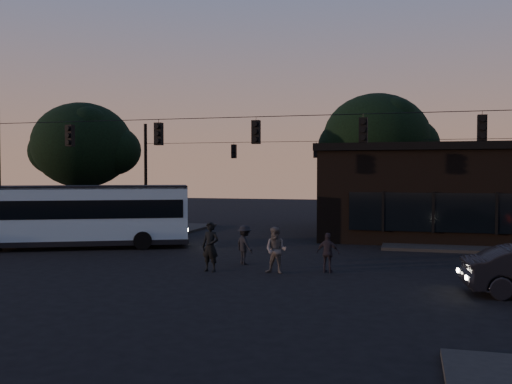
% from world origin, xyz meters
% --- Properties ---
extents(ground, '(120.00, 120.00, 0.00)m').
position_xyz_m(ground, '(0.00, 0.00, 0.00)').
color(ground, black).
rests_on(ground, ground).
extents(sidewalk_far_left, '(14.00, 10.00, 0.15)m').
position_xyz_m(sidewalk_far_left, '(-14.00, 14.00, 0.07)').
color(sidewalk_far_left, black).
rests_on(sidewalk_far_left, ground).
extents(building, '(15.40, 10.41, 5.40)m').
position_xyz_m(building, '(9.00, 15.97, 2.71)').
color(building, black).
rests_on(building, ground).
extents(tree_behind, '(7.60, 7.60, 9.43)m').
position_xyz_m(tree_behind, '(4.00, 22.00, 6.19)').
color(tree_behind, black).
rests_on(tree_behind, ground).
extents(tree_left, '(6.40, 6.40, 8.30)m').
position_xyz_m(tree_left, '(-14.00, 13.00, 5.57)').
color(tree_left, black).
rests_on(tree_left, ground).
extents(signal_rig_near, '(26.24, 0.30, 7.50)m').
position_xyz_m(signal_rig_near, '(0.00, 4.00, 4.45)').
color(signal_rig_near, black).
rests_on(signal_rig_near, ground).
extents(signal_rig_far, '(26.24, 0.30, 7.50)m').
position_xyz_m(signal_rig_far, '(0.00, 20.00, 4.20)').
color(signal_rig_far, black).
rests_on(signal_rig_far, ground).
extents(bus, '(11.29, 7.01, 3.16)m').
position_xyz_m(bus, '(-9.98, 5.97, 1.77)').
color(bus, '#9CB9C7').
rests_on(bus, ground).
extents(pedestrian_a, '(0.78, 0.58, 1.93)m').
position_xyz_m(pedestrian_a, '(-1.09, 1.27, 0.96)').
color(pedestrian_a, black).
rests_on(pedestrian_a, ground).
extents(pedestrian_b, '(0.93, 0.77, 1.77)m').
position_xyz_m(pedestrian_b, '(1.46, 1.51, 0.89)').
color(pedestrian_b, '#4F4B48').
rests_on(pedestrian_b, ground).
extents(pedestrian_c, '(0.95, 0.52, 1.53)m').
position_xyz_m(pedestrian_c, '(3.35, 2.19, 0.76)').
color(pedestrian_c, black).
rests_on(pedestrian_c, ground).
extents(pedestrian_d, '(1.18, 1.17, 1.63)m').
position_xyz_m(pedestrian_d, '(-0.29, 3.28, 0.82)').
color(pedestrian_d, black).
rests_on(pedestrian_d, ground).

